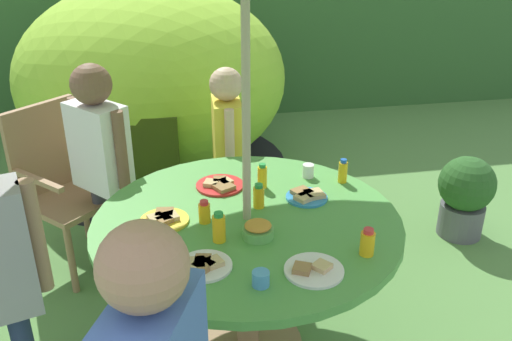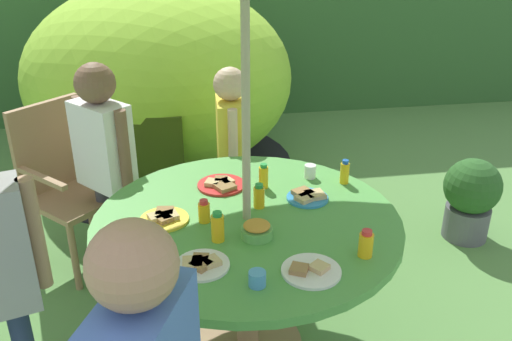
{
  "view_description": "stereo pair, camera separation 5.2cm",
  "coord_description": "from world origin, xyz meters",
  "views": [
    {
      "loc": [
        -0.35,
        -2.06,
        1.94
      ],
      "look_at": [
        0.05,
        0.03,
        0.95
      ],
      "focal_mm": 38.16,
      "sensor_mm": 36.0,
      "label": 1
    },
    {
      "loc": [
        -0.3,
        -2.07,
        1.94
      ],
      "look_at": [
        0.05,
        0.03,
        0.95
      ],
      "focal_mm": 38.16,
      "sensor_mm": 36.0,
      "label": 2
    }
  ],
  "objects": [
    {
      "name": "hedge_backdrop",
      "position": [
        0.0,
        3.78,
        0.99
      ],
      "size": [
        9.0,
        0.7,
        1.99
      ],
      "primitive_type": "cube",
      "color": "#33602D",
      "rests_on": "ground_plane"
    },
    {
      "name": "garden_table",
      "position": [
        0.0,
        0.0,
        0.62
      ],
      "size": [
        1.37,
        1.37,
        0.73
      ],
      "color": "#93704C",
      "rests_on": "ground_plane"
    },
    {
      "name": "wooden_chair",
      "position": [
        -0.94,
        0.97,
        0.54
      ],
      "size": [
        0.64,
        0.64,
        0.98
      ],
      "rotation": [
        0.0,
        0.0,
        0.77
      ],
      "color": "#93704C",
      "rests_on": "ground_plane"
    },
    {
      "name": "dome_tent",
      "position": [
        -0.38,
        2.29,
        0.75
      ],
      "size": [
        2.51,
        2.51,
        1.52
      ],
      "rotation": [
        0.0,
        0.0,
        -0.16
      ],
      "color": "#8CC633",
      "rests_on": "ground_plane"
    },
    {
      "name": "potted_plant",
      "position": [
        1.58,
        0.78,
        0.3
      ],
      "size": [
        0.36,
        0.36,
        0.56
      ],
      "color": "#595960",
      "rests_on": "ground_plane"
    },
    {
      "name": "child_in_yellow_shirt",
      "position": [
        0.05,
        0.99,
        0.74
      ],
      "size": [
        0.2,
        0.4,
        1.16
      ],
      "rotation": [
        0.0,
        0.0,
        -1.62
      ],
      "color": "brown",
      "rests_on": "ground_plane"
    },
    {
      "name": "child_in_white_shirt",
      "position": [
        -0.68,
        0.77,
        0.81
      ],
      "size": [
        0.35,
        0.37,
        1.27
      ],
      "rotation": [
        0.0,
        0.0,
        -0.85
      ],
      "color": "#3F3F47",
      "rests_on": "ground_plane"
    },
    {
      "name": "snack_bowl",
      "position": [
        0.02,
        -0.16,
        0.77
      ],
      "size": [
        0.13,
        0.13,
        0.07
      ],
      "color": "#66B259",
      "rests_on": "garden_table"
    },
    {
      "name": "plate_near_left",
      "position": [
        -0.36,
        0.04,
        0.75
      ],
      "size": [
        0.22,
        0.22,
        0.03
      ],
      "color": "yellow",
      "rests_on": "garden_table"
    },
    {
      "name": "plate_far_left",
      "position": [
        0.31,
        0.13,
        0.75
      ],
      "size": [
        0.2,
        0.2,
        0.03
      ],
      "color": "#338CD8",
      "rests_on": "garden_table"
    },
    {
      "name": "plate_mid_right",
      "position": [
        -0.22,
        -0.34,
        0.75
      ],
      "size": [
        0.21,
        0.21,
        0.03
      ],
      "color": "white",
      "rests_on": "garden_table"
    },
    {
      "name": "plate_front_edge",
      "position": [
        0.18,
        -0.44,
        0.74
      ],
      "size": [
        0.23,
        0.23,
        0.03
      ],
      "color": "white",
      "rests_on": "garden_table"
    },
    {
      "name": "plate_center_front",
      "position": [
        -0.08,
        0.33,
        0.75
      ],
      "size": [
        0.24,
        0.24,
        0.03
      ],
      "color": "red",
      "rests_on": "garden_table"
    },
    {
      "name": "juice_bottle_near_right",
      "position": [
        0.12,
        0.28,
        0.79
      ],
      "size": [
        0.05,
        0.05,
        0.13
      ],
      "color": "yellow",
      "rests_on": "garden_table"
    },
    {
      "name": "juice_bottle_far_right",
      "position": [
        -0.14,
        -0.16,
        0.8
      ],
      "size": [
        0.05,
        0.05,
        0.13
      ],
      "color": "yellow",
      "rests_on": "garden_table"
    },
    {
      "name": "juice_bottle_center_back",
      "position": [
        0.07,
        0.09,
        0.79
      ],
      "size": [
        0.05,
        0.05,
        0.12
      ],
      "color": "yellow",
      "rests_on": "garden_table"
    },
    {
      "name": "juice_bottle_mid_left",
      "position": [
        -0.19,
        -0.0,
        0.78
      ],
      "size": [
        0.05,
        0.05,
        0.11
      ],
      "color": "yellow",
      "rests_on": "garden_table"
    },
    {
      "name": "juice_bottle_back_edge",
      "position": [
        0.53,
        0.27,
        0.79
      ],
      "size": [
        0.05,
        0.05,
        0.12
      ],
      "color": "yellow",
      "rests_on": "garden_table"
    },
    {
      "name": "juice_bottle_spot_a",
      "position": [
        0.42,
        -0.37,
        0.79
      ],
      "size": [
        0.06,
        0.06,
        0.12
      ],
      "color": "yellow",
      "rests_on": "garden_table"
    },
    {
      "name": "cup_near",
      "position": [
        -0.03,
        -0.49,
        0.76
      ],
      "size": [
        0.06,
        0.06,
        0.06
      ],
      "primitive_type": "cylinder",
      "color": "#4C99D8",
      "rests_on": "garden_table"
    },
    {
      "name": "cup_far",
      "position": [
        0.38,
        0.35,
        0.77
      ],
      "size": [
        0.06,
        0.06,
        0.07
      ],
      "primitive_type": "cylinder",
      "color": "white",
      "rests_on": "garden_table"
    }
  ]
}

